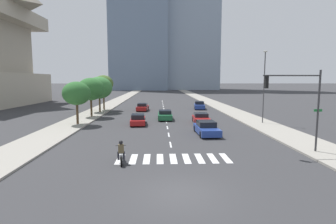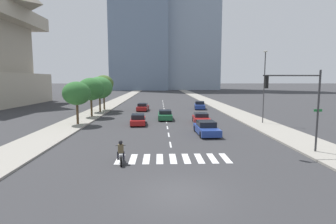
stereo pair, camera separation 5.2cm
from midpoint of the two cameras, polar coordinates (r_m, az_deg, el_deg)
ground_plane at (r=13.23m, az=2.51°, el=-16.88°), size 800.00×800.00×0.00m
sidewalk_east at (r=44.16m, az=14.29°, el=-0.20°), size 4.00×260.00×0.15m
sidewalk_west at (r=43.66m, az=-15.70°, el=-0.32°), size 4.00×260.00×0.15m
crosswalk_near at (r=18.50m, az=1.15°, el=-9.87°), size 7.65×2.36×0.01m
lane_divider_center at (r=46.01m, az=-0.73°, el=0.20°), size 0.14×50.00×0.01m
motorcycle_lead at (r=17.72m, az=-9.92°, el=-8.77°), size 0.70×2.05×1.49m
sedan_red_0 at (r=46.74m, az=-5.35°, el=1.01°), size 2.04×4.42×1.30m
sedan_green_1 at (r=36.18m, az=-0.58°, el=-0.67°), size 1.88×4.43×1.28m
sedan_blue_2 at (r=26.60m, az=8.23°, el=-3.46°), size 2.07×4.69×1.30m
sedan_red_3 at (r=33.48m, az=7.10°, el=-1.37°), size 2.00×4.32×1.23m
sedan_blue_4 at (r=49.77m, az=6.77°, el=1.39°), size 2.25×4.63×1.40m
sedan_red_5 at (r=32.39m, az=-6.35°, el=-1.63°), size 1.95×4.57×1.25m
traffic_signal_near at (r=21.20m, az=26.01°, el=3.03°), size 4.39×0.28×5.88m
street_lamp_east at (r=34.21m, az=19.83°, el=6.01°), size 0.50×0.24×8.61m
street_tree_nearest at (r=33.15m, az=-18.81°, el=3.76°), size 3.24×3.24×5.00m
street_tree_second at (r=39.54m, az=-16.04°, el=4.69°), size 3.74×3.74×5.47m
street_tree_third at (r=44.91m, az=-14.34°, el=5.03°), size 4.19×4.19×5.71m
street_tree_fourth at (r=48.18m, az=-13.50°, el=5.87°), size 3.43×3.43×6.00m
office_tower_left_skyline at (r=155.94m, az=-6.05°, el=22.46°), size 29.80×27.63×107.58m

